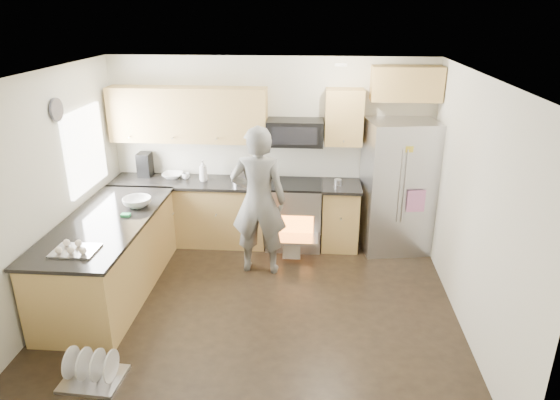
# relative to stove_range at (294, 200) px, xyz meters

# --- Properties ---
(ground) EXTENTS (4.50, 4.50, 0.00)m
(ground) POSITION_rel_stove_range_xyz_m (-0.35, -1.69, -0.68)
(ground) COLOR black
(ground) RESTS_ON ground
(room_shell) EXTENTS (4.54, 4.04, 2.62)m
(room_shell) POSITION_rel_stove_range_xyz_m (-0.39, -1.68, 1.00)
(room_shell) COLOR beige
(room_shell) RESTS_ON ground
(back_cabinet_run) EXTENTS (4.45, 0.64, 2.50)m
(back_cabinet_run) POSITION_rel_stove_range_xyz_m (-0.94, 0.06, 0.29)
(back_cabinet_run) COLOR tan
(back_cabinet_run) RESTS_ON ground
(peninsula) EXTENTS (0.96, 2.36, 1.03)m
(peninsula) POSITION_rel_stove_range_xyz_m (-2.10, -1.44, -0.21)
(peninsula) COLOR tan
(peninsula) RESTS_ON ground
(stove_range) EXTENTS (0.76, 0.97, 1.79)m
(stove_range) POSITION_rel_stove_range_xyz_m (0.00, 0.00, 0.00)
(stove_range) COLOR #B7B7BC
(stove_range) RESTS_ON ground
(refrigerator) EXTENTS (0.99, 0.83, 1.83)m
(refrigerator) POSITION_rel_stove_range_xyz_m (1.41, 0.01, 0.24)
(refrigerator) COLOR #B7B7BC
(refrigerator) RESTS_ON ground
(person) EXTENTS (0.71, 0.47, 1.91)m
(person) POSITION_rel_stove_range_xyz_m (-0.40, -0.79, 0.28)
(person) COLOR slate
(person) RESTS_ON ground
(dish_rack) EXTENTS (0.56, 0.46, 0.33)m
(dish_rack) POSITION_rel_stove_range_xyz_m (-1.69, -2.97, -0.59)
(dish_rack) COLOR #B7B7BC
(dish_rack) RESTS_ON ground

